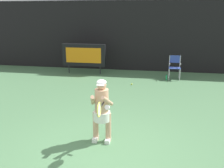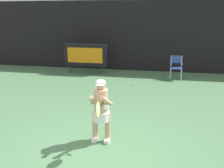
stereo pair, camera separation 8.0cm
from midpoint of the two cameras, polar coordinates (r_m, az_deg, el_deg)
ground at (r=5.22m, az=-3.66°, el=-17.19°), size 18.00×22.00×0.03m
backdrop_screen at (r=13.01m, az=6.12°, el=11.08°), size 18.00×0.12×3.66m
scoreboard at (r=12.32m, az=-6.08°, el=6.79°), size 2.20×0.21×1.50m
umpire_chair at (r=11.56m, az=15.04°, el=4.10°), size 0.52×0.44×1.08m
water_bottle at (r=11.37m, az=13.17°, el=1.48°), size 0.07×0.07×0.27m
tennis_player at (r=5.52m, az=-2.18°, el=-5.77°), size 0.53×0.60×1.48m
tennis_racket at (r=4.89m, az=-2.79°, el=-5.93°), size 0.03×0.60×0.31m
tennis_ball_loose at (r=10.35m, az=5.12°, el=-0.05°), size 0.07×0.07×0.07m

